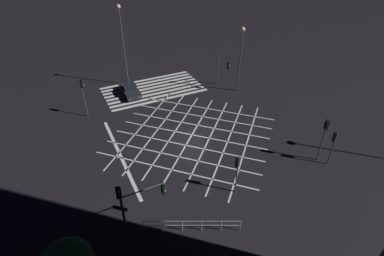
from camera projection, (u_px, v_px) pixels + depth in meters
The scene contains 13 objects.
ground_plane at pixel (192, 135), 30.84m from camera, with size 200.00×200.00×0.00m, color black.
road_markings at pixel (164, 106), 35.82m from camera, with size 18.96×24.41×0.01m.
traffic_light_nw_cross at pixel (333, 141), 25.76m from camera, with size 0.36×0.39×3.47m.
traffic_light_ne_cross at pixel (120, 201), 19.45m from camera, with size 0.36×0.39×4.31m.
traffic_light_se_main at pixel (83, 90), 32.04m from camera, with size 0.39×0.36×4.59m.
traffic_light_ne_main at pixel (146, 198), 19.94m from camera, with size 3.10×0.36×3.81m.
traffic_light_nw_main at pixel (324, 132), 25.79m from camera, with size 0.39×0.36×4.35m.
traffic_light_median_north at pixel (237, 167), 22.93m from camera, with size 0.36×0.39×3.55m.
traffic_light_sw_cross at pixel (224, 66), 37.93m from camera, with size 0.36×2.79×4.19m.
street_lamp_west at pixel (241, 46), 35.69m from camera, with size 0.54×0.54×8.19m.
street_lamp_far at pixel (122, 33), 36.55m from camera, with size 0.50×0.50×10.29m.
waiting_car at pixel (130, 90), 37.84m from camera, with size 1.81×4.37×1.37m.
pedestrian_railing at pixel (192, 224), 20.81m from camera, with size 6.14×3.05×1.05m.
Camera 1 is at (11.10, 22.51, 17.93)m, focal length 28.00 mm.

